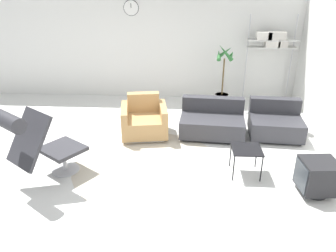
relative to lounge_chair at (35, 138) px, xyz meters
The scene contains 11 objects.
ground_plane 2.05m from the lounge_chair, 27.78° to the left, with size 12.00×12.00×0.00m, color silver.
wall_back 4.45m from the lounge_chair, 67.38° to the left, with size 12.00×0.09×2.80m.
round_rug 1.82m from the lounge_chair, 19.80° to the left, with size 2.50×2.50×0.01m.
lounge_chair is the anchor object (origin of this frame).
armchair_red 2.25m from the lounge_chair, 52.04° to the left, with size 0.98×0.93×0.78m.
couch_low 3.29m from the lounge_chair, 34.44° to the left, with size 1.29×0.93×0.68m.
couch_second 4.36m from the lounge_chair, 25.39° to the left, with size 1.04×0.92×0.68m.
side_table 3.16m from the lounge_chair, ahead, with size 0.46×0.46×0.45m.
crt_television 4.08m from the lounge_chair, ahead, with size 0.54×0.51×0.53m.
potted_plant 4.67m from the lounge_chair, 49.40° to the left, with size 0.40×0.42×1.50m.
shelf_unit 5.62m from the lounge_chair, 42.16° to the left, with size 1.12×0.28×2.09m.
Camera 1 is at (0.47, -4.98, 2.87)m, focal length 35.00 mm.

